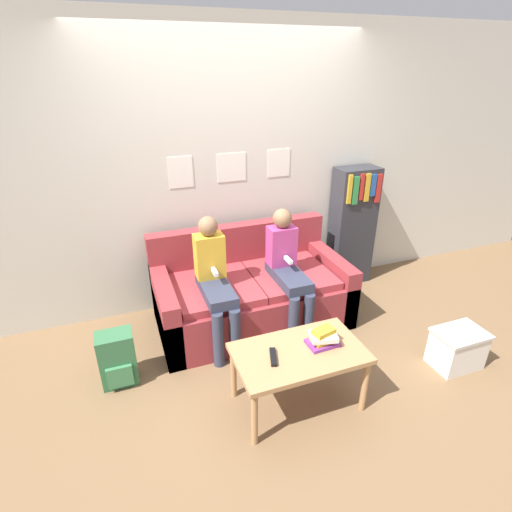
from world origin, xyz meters
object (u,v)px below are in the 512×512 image
at_px(person_left, 215,279).
at_px(bookshelf, 352,226).
at_px(tv_remote, 273,357).
at_px(coffee_table, 299,358).
at_px(person_right, 288,267).
at_px(backpack, 118,359).
at_px(couch, 251,293).
at_px(storage_box, 457,348).

relative_size(person_left, bookshelf, 0.88).
distance_m(tv_remote, bookshelf, 2.11).
height_order(coffee_table, person_left, person_left).
xyz_separation_m(person_right, backpack, (-1.48, -0.23, -0.40)).
height_order(person_left, person_right, person_left).
height_order(coffee_table, tv_remote, tv_remote).
bearing_deg(tv_remote, backpack, 164.17).
height_order(tv_remote, backpack, tv_remote).
height_order(couch, bookshelf, bookshelf).
bearing_deg(couch, tv_remote, -102.12).
relative_size(coffee_table, storage_box, 2.25).
height_order(person_right, backpack, person_right).
height_order(couch, coffee_table, couch).
distance_m(tv_remote, storage_box, 1.59).
bearing_deg(bookshelf, person_left, -161.09).
relative_size(coffee_table, tv_remote, 5.10).
xyz_separation_m(couch, tv_remote, (-0.24, -1.10, 0.19)).
bearing_deg(bookshelf, tv_remote, -136.06).
bearing_deg(couch, bookshelf, 15.78).
bearing_deg(backpack, person_left, 15.32).
relative_size(person_left, tv_remote, 6.40).
distance_m(couch, bookshelf, 1.38).
bearing_deg(storage_box, tv_remote, 177.16).
relative_size(person_right, tv_remote, 6.31).
distance_m(bookshelf, storage_box, 1.61).
height_order(couch, person_left, person_left).
bearing_deg(coffee_table, person_left, 111.23).
distance_m(coffee_table, person_left, 0.97).
distance_m(couch, person_right, 0.47).
bearing_deg(tv_remote, person_right, 78.72).
xyz_separation_m(bookshelf, backpack, (-2.49, -0.80, -0.43)).
relative_size(couch, bookshelf, 1.35).
relative_size(coffee_table, person_left, 0.80).
height_order(couch, person_right, person_right).
relative_size(coffee_table, bookshelf, 0.70).
relative_size(storage_box, backpack, 0.90).
xyz_separation_m(person_left, storage_box, (1.71, -0.97, -0.46)).
distance_m(couch, coffee_table, 1.10).
distance_m(person_right, storage_box, 1.50).
distance_m(person_left, storage_box, 2.02).
relative_size(coffee_table, backpack, 2.03).
bearing_deg(coffee_table, bookshelf, 47.74).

